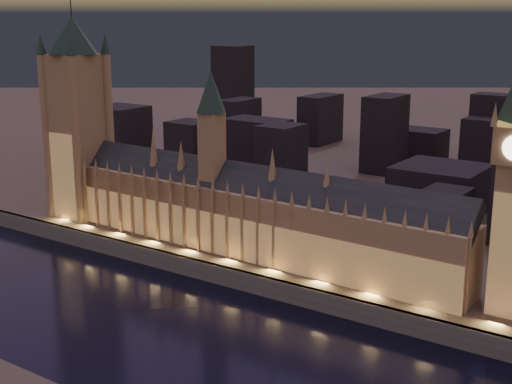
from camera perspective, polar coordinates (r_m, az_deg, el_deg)
The scene contains 5 objects.
ground_plane at distance 270.16m, azimuth -7.70°, elevation -10.05°, with size 2000.00×2000.00×0.00m, color black.
embankment_wall at distance 297.53m, azimuth -2.35°, elevation -6.77°, with size 2000.00×2.50×8.00m, color #415557.
palace_of_westminster at distance 308.87m, azimuth -0.73°, elevation -1.59°, with size 202.00×26.34×78.00m.
victoria_tower at distance 372.01m, azimuth -14.14°, elevation 6.53°, with size 31.68×31.68×112.37m.
city_backdrop at distance 452.46m, azimuth 17.90°, elevation 3.34°, with size 485.06×215.63×75.89m.
Camera 1 is at (169.12, -179.57, 110.19)m, focal length 50.00 mm.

